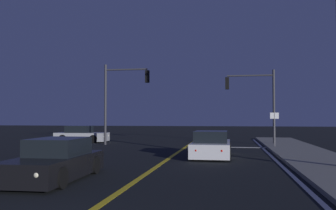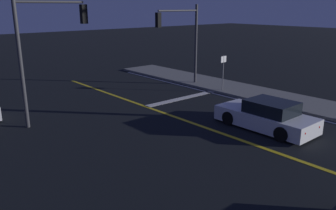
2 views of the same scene
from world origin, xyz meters
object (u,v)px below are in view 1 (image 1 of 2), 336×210
car_mid_block_black (56,162)px  car_side_waiting_white (211,146)px  car_lead_oncoming_silver (81,135)px  traffic_signal_near_right (256,95)px  street_sign_corner (274,124)px  traffic_signal_far_left (121,92)px

car_mid_block_black → car_side_waiting_white: (4.68, 7.66, 0.00)m
car_lead_oncoming_silver → traffic_signal_near_right: traffic_signal_near_right is taller
car_mid_block_black → car_side_waiting_white: size_ratio=1.03×
street_sign_corner → car_side_waiting_white: bearing=-123.0°
car_mid_block_black → street_sign_corner: 16.01m
car_mid_block_black → street_sign_corner: street_sign_corner is taller
car_side_waiting_white → street_sign_corner: (3.82, 5.88, 1.03)m
car_mid_block_black → traffic_signal_far_left: size_ratio=0.78×
traffic_signal_far_left → car_lead_oncoming_silver: bearing=150.1°
car_side_waiting_white → car_lead_oncoming_silver: same height
car_mid_block_black → traffic_signal_near_right: bearing=-116.2°
car_side_waiting_white → street_sign_corner: bearing=57.2°
street_sign_corner → car_mid_block_black: bearing=-122.1°
car_lead_oncoming_silver → traffic_signal_far_left: traffic_signal_far_left is taller
car_side_waiting_white → street_sign_corner: street_sign_corner is taller
car_mid_block_black → street_sign_corner: size_ratio=1.96×
car_lead_oncoming_silver → street_sign_corner: size_ratio=1.76×
traffic_signal_far_left → street_sign_corner: 11.17m
traffic_signal_near_right → street_sign_corner: size_ratio=2.31×
car_lead_oncoming_silver → car_mid_block_black: bearing=19.4°
traffic_signal_far_left → traffic_signal_near_right: bearing=8.1°
traffic_signal_near_right → car_lead_oncoming_silver: bearing=-3.8°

